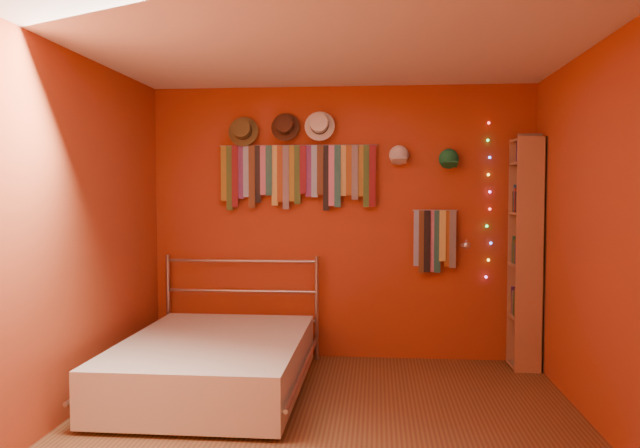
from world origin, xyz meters
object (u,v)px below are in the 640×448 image
(tie_rack, at_px, (297,173))
(bed, at_px, (214,363))
(bookshelf, at_px, (530,252))
(reading_lamp, at_px, (466,245))

(tie_rack, height_order, bed, tie_rack)
(tie_rack, height_order, bookshelf, bookshelf)
(bookshelf, bearing_deg, reading_lamp, -179.36)
(tie_rack, bearing_deg, reading_lamp, -6.10)
(bookshelf, height_order, bed, bookshelf)
(bed, bearing_deg, bookshelf, 19.00)
(bookshelf, relative_size, bed, 1.02)
(bed, bearing_deg, tie_rack, 63.66)
(reading_lamp, bearing_deg, tie_rack, 173.90)
(tie_rack, relative_size, bed, 0.74)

